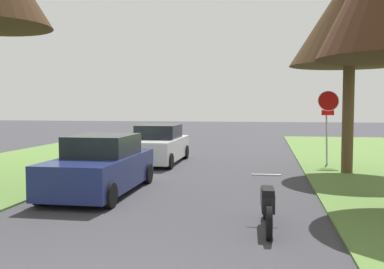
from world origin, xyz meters
name	(u,v)px	position (x,y,z in m)	size (l,w,h in m)	color
stop_sign_far	(328,111)	(4.65, 14.19, 2.15)	(0.81, 0.71, 2.91)	#9EA0A5
street_tree_right_mid_b	(350,19)	(5.06, 12.19, 5.34)	(4.06, 4.06, 6.95)	brown
parked_sedan_navy	(101,166)	(-2.18, 7.57, 0.72)	(1.94, 4.40, 1.57)	navy
parked_sedan_white	(158,145)	(-2.17, 13.93, 0.72)	(1.94, 4.40, 1.57)	white
parked_motorcycle	(267,204)	(2.29, 4.77, 0.48)	(0.60, 2.05, 0.97)	black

